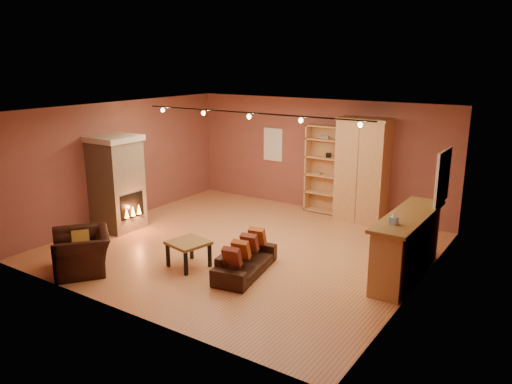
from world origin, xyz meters
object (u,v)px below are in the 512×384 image
Objects in this scene: fireplace at (117,183)px; bookcase at (325,168)px; armoire at (362,170)px; bar_counter at (407,245)px; armchair at (81,245)px; loveseat at (245,256)px; coffee_table at (188,245)px.

fireplace is 0.97× the size of bookcase.
armoire is at bearing -10.44° from bookcase.
bar_counter reaches higher than armchair.
fireplace reaches higher than armchair.
loveseat is (-2.43, -1.46, -0.25)m from bar_counter.
coffee_table is (-3.47, -1.80, -0.16)m from bar_counter.
bar_counter is (1.88, -2.54, -0.64)m from armoire.
fireplace is 0.87× the size of armoire.
armchair is at bearing -109.44° from bookcase.
armoire is 4.69m from coffee_table.
bar_counter reaches higher than loveseat.
armchair is (-4.96, -3.00, -0.10)m from bar_counter.
bookcase is at bearing 137.05° from bar_counter.
loveseat is 2.13× the size of coffee_table.
armoire is 3.22m from bar_counter.
bar_counter is 1.82× the size of armchair.
armoire is at bearing 69.90° from coffee_table.
bar_counter is at bearing 9.09° from fireplace.
fireplace is at bearing 72.43° from loveseat.
bookcase is 4.30m from loveseat.
coffee_table is (-0.53, -4.54, -0.69)m from bookcase.
bar_counter is at bearing -53.53° from armoire.
bookcase is 2.82× the size of coffee_table.
coffee_table is at bearing -96.62° from bookcase.
bookcase is 0.91× the size of bar_counter.
bar_counter is (2.94, -2.74, -0.53)m from bookcase.
bar_counter is at bearing -69.59° from loveseat.
armoire is at bearing 126.47° from bar_counter.
armoire reaches higher than bookcase.
armoire is 1.02× the size of bar_counter.
armchair is at bearing -148.87° from bar_counter.
armchair reaches higher than loveseat.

